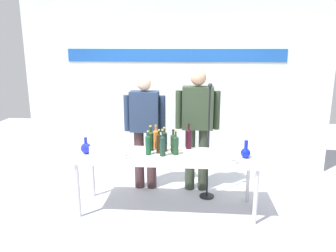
{
  "coord_description": "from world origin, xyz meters",
  "views": [
    {
      "loc": [
        0.33,
        -3.8,
        2.02
      ],
      "look_at": [
        0.0,
        0.15,
        1.05
      ],
      "focal_mm": 35.02,
      "sensor_mm": 36.0,
      "label": 1
    }
  ],
  "objects": [
    {
      "name": "wine_glass_left_0",
      "position": [
        -0.5,
        -0.2,
        0.85
      ],
      "size": [
        0.07,
        0.07,
        0.17
      ],
      "color": "white",
      "rests_on": "display_table"
    },
    {
      "name": "decanter_blue_right",
      "position": [
        0.94,
        -0.03,
        0.79
      ],
      "size": [
        0.12,
        0.12,
        0.22
      ],
      "color": "#0D1DBF",
      "rests_on": "display_table"
    },
    {
      "name": "wine_bottle_4",
      "position": [
        0.07,
        0.11,
        0.85
      ],
      "size": [
        0.07,
        0.07,
        0.29
      ],
      "color": "#1E3A1D",
      "rests_on": "display_table"
    },
    {
      "name": "back_wall",
      "position": [
        0.0,
        1.52,
        1.5
      ],
      "size": [
        4.94,
        0.11,
        3.0
      ],
      "color": "silver",
      "rests_on": "ground"
    },
    {
      "name": "wine_bottle_6",
      "position": [
        0.1,
        0.02,
        0.85
      ],
      "size": [
        0.07,
        0.07,
        0.31
      ],
      "color": "#183622",
      "rests_on": "display_table"
    },
    {
      "name": "decanter_blue_left",
      "position": [
        -1.0,
        -0.03,
        0.8
      ],
      "size": [
        0.13,
        0.13,
        0.21
      ],
      "color": "#1B25B7",
      "rests_on": "display_table"
    },
    {
      "name": "wine_glass_right_1",
      "position": [
        0.75,
        -0.18,
        0.83
      ],
      "size": [
        0.07,
        0.07,
        0.16
      ],
      "color": "white",
      "rests_on": "display_table"
    },
    {
      "name": "display_table",
      "position": [
        0.0,
        0.0,
        0.67
      ],
      "size": [
        2.21,
        0.67,
        0.72
      ],
      "color": "white",
      "rests_on": "ground"
    },
    {
      "name": "presenter_left",
      "position": [
        -0.37,
        0.64,
        0.92
      ],
      "size": [
        0.59,
        0.22,
        1.62
      ],
      "color": "#402A2C",
      "rests_on": "ground"
    },
    {
      "name": "wine_bottle_5",
      "position": [
        -0.17,
        0.28,
        0.85
      ],
      "size": [
        0.07,
        0.07,
        0.31
      ],
      "color": "orange",
      "rests_on": "display_table"
    },
    {
      "name": "wine_glass_right_2",
      "position": [
        0.65,
        -0.27,
        0.84
      ],
      "size": [
        0.06,
        0.06,
        0.15
      ],
      "color": "white",
      "rests_on": "display_table"
    },
    {
      "name": "ground_plane",
      "position": [
        0.0,
        0.0,
        0.0
      ],
      "size": [
        10.0,
        10.0,
        0.0
      ],
      "primitive_type": "plane",
      "color": "#B2B2BE"
    },
    {
      "name": "wine_bottle_7",
      "position": [
        -0.23,
        -0.01,
        0.86
      ],
      "size": [
        0.07,
        0.07,
        0.3
      ],
      "color": "#123D26",
      "rests_on": "display_table"
    },
    {
      "name": "wine_bottle_1",
      "position": [
        0.26,
        0.27,
        0.87
      ],
      "size": [
        0.08,
        0.08,
        0.33
      ],
      "color": "black",
      "rests_on": "display_table"
    },
    {
      "name": "wine_glass_right_0",
      "position": [
        0.78,
        -0.26,
        0.83
      ],
      "size": [
        0.06,
        0.06,
        0.15
      ],
      "color": "white",
      "rests_on": "display_table"
    },
    {
      "name": "wine_glass_left_2",
      "position": [
        -0.6,
        0.03,
        0.82
      ],
      "size": [
        0.06,
        0.06,
        0.13
      ],
      "color": "white",
      "rests_on": "display_table"
    },
    {
      "name": "wine_bottle_0",
      "position": [
        -0.1,
        0.07,
        0.86
      ],
      "size": [
        0.07,
        0.07,
        0.3
      ],
      "color": "black",
      "rests_on": "display_table"
    },
    {
      "name": "wine_glass_left_3",
      "position": [
        -0.68,
        -0.28,
        0.83
      ],
      "size": [
        0.06,
        0.06,
        0.15
      ],
      "color": "white",
      "rests_on": "display_table"
    },
    {
      "name": "wine_bottle_2",
      "position": [
        -0.05,
        -0.04,
        0.86
      ],
      "size": [
        0.07,
        0.07,
        0.33
      ],
      "color": "#172F25",
      "rests_on": "display_table"
    },
    {
      "name": "wine_glass_left_1",
      "position": [
        -0.88,
        -0.18,
        0.82
      ],
      "size": [
        0.07,
        0.07,
        0.14
      ],
      "color": "white",
      "rests_on": "display_table"
    },
    {
      "name": "wine_bottle_3",
      "position": [
        -0.05,
        0.15,
        0.86
      ],
      "size": [
        0.07,
        0.07,
        0.31
      ],
      "color": "black",
      "rests_on": "display_table"
    },
    {
      "name": "wine_glass_left_5",
      "position": [
        -0.77,
        0.1,
        0.83
      ],
      "size": [
        0.06,
        0.06,
        0.15
      ],
      "color": "white",
      "rests_on": "display_table"
    },
    {
      "name": "wine_bottle_8",
      "position": [
        -0.22,
        0.16,
        0.86
      ],
      "size": [
        0.07,
        0.07,
        0.33
      ],
      "color": "#1B391A",
      "rests_on": "display_table"
    },
    {
      "name": "microphone_stand",
      "position": [
        0.52,
        0.38,
        0.53
      ],
      "size": [
        0.2,
        0.2,
        1.57
      ],
      "color": "black",
      "rests_on": "ground"
    },
    {
      "name": "presenter_right",
      "position": [
        0.37,
        0.64,
        0.99
      ],
      "size": [
        0.61,
        0.22,
        1.71
      ],
      "color": "#30392B",
      "rests_on": "ground"
    },
    {
      "name": "wine_glass_left_4",
      "position": [
        -0.51,
        -0.08,
        0.82
      ],
      "size": [
        0.06,
        0.06,
        0.15
      ],
      "color": "white",
      "rests_on": "display_table"
    }
  ]
}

